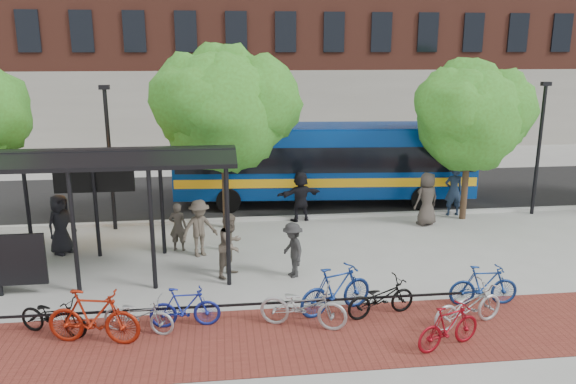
{
  "coord_description": "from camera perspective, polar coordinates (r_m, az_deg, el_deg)",
  "views": [
    {
      "loc": [
        -3.12,
        -16.33,
        6.34
      ],
      "look_at": [
        -0.9,
        1.98,
        1.6
      ],
      "focal_mm": 35.0,
      "sensor_mm": 36.0,
      "label": 1
    }
  ],
  "objects": [
    {
      "name": "ground",
      "position": [
        17.79,
        3.67,
        -6.49
      ],
      "size": [
        160.0,
        160.0,
        0.0
      ],
      "primitive_type": "plane",
      "color": "#9E9E99",
      "rests_on": "ground"
    },
    {
      "name": "asphalt_street",
      "position": [
        25.34,
        0.39,
        -0.07
      ],
      "size": [
        160.0,
        8.0,
        0.01
      ],
      "primitive_type": "cube",
      "color": "black",
      "rests_on": "ground"
    },
    {
      "name": "curb",
      "position": [
        21.51,
        1.74,
        -2.57
      ],
      "size": [
        160.0,
        0.25,
        0.12
      ],
      "primitive_type": "cube",
      "color": "#B7B7B2",
      "rests_on": "ground"
    },
    {
      "name": "brick_strip",
      "position": [
        13.03,
        -1.15,
        -14.68
      ],
      "size": [
        24.0,
        3.0,
        0.01
      ],
      "primitive_type": "cube",
      "color": "maroon",
      "rests_on": "ground"
    },
    {
      "name": "bike_rack_rail",
      "position": [
        13.78,
        -7.07,
        -13.1
      ],
      "size": [
        12.0,
        0.05,
        0.95
      ],
      "primitive_type": "cube",
      "color": "black",
      "rests_on": "ground"
    },
    {
      "name": "bus_shelter",
      "position": [
        16.96,
        -23.96,
        1.8
      ],
      "size": [
        10.6,
        3.07,
        3.6
      ],
      "color": "black",
      "rests_on": "ground"
    },
    {
      "name": "tree_b",
      "position": [
        19.77,
        -6.33,
        8.87
      ],
      "size": [
        5.15,
        4.2,
        6.47
      ],
      "color": "#382619",
      "rests_on": "ground"
    },
    {
      "name": "tree_c",
      "position": [
        21.85,
        18.23,
        7.69
      ],
      "size": [
        4.66,
        3.8,
        5.92
      ],
      "color": "#382619",
      "rests_on": "ground"
    },
    {
      "name": "lamp_post_left",
      "position": [
        20.62,
        -17.68,
        3.69
      ],
      "size": [
        0.35,
        0.2,
        5.12
      ],
      "color": "black",
      "rests_on": "ground"
    },
    {
      "name": "lamp_post_right",
      "position": [
        23.6,
        24.17,
        4.39
      ],
      "size": [
        0.35,
        0.2,
        5.12
      ],
      "color": "black",
      "rests_on": "ground"
    },
    {
      "name": "bus",
      "position": [
        23.36,
        3.64,
        3.38
      ],
      "size": [
        12.32,
        3.65,
        3.28
      ],
      "rotation": [
        0.0,
        0.0,
        -0.08
      ],
      "color": "navy",
      "rests_on": "ground"
    },
    {
      "name": "bike_0",
      "position": [
        14.06,
        -22.73,
        -11.52
      ],
      "size": [
        1.84,
        1.24,
        0.91
      ],
      "primitive_type": "imported",
      "rotation": [
        0.0,
        0.0,
        1.17
      ],
      "color": "black",
      "rests_on": "ground"
    },
    {
      "name": "bike_1",
      "position": [
        13.27,
        -19.16,
        -11.91
      ],
      "size": [
        2.18,
        1.03,
        1.26
      ],
      "primitive_type": "imported",
      "rotation": [
        0.0,
        0.0,
        1.36
      ],
      "color": "maroon",
      "rests_on": "ground"
    },
    {
      "name": "bike_2",
      "position": [
        13.51,
        -14.95,
        -11.96
      ],
      "size": [
        1.81,
        1.09,
        0.9
      ],
      "primitive_type": "imported",
      "rotation": [
        0.0,
        0.0,
        1.26
      ],
      "color": "#949496",
      "rests_on": "ground"
    },
    {
      "name": "bike_3",
      "position": [
        13.52,
        -10.42,
        -11.45
      ],
      "size": [
        1.64,
        0.46,
        0.99
      ],
      "primitive_type": "imported",
      "rotation": [
        0.0,
        0.0,
        1.57
      ],
      "color": "navy",
      "rests_on": "ground"
    },
    {
      "name": "bike_6",
      "position": [
        13.28,
        1.57,
        -11.46
      ],
      "size": [
        2.19,
        1.37,
        1.09
      ],
      "primitive_type": "imported",
      "rotation": [
        0.0,
        0.0,
        1.23
      ],
      "color": "#99999B",
      "rests_on": "ground"
    },
    {
      "name": "bike_7",
      "position": [
        13.97,
        4.9,
        -9.85
      ],
      "size": [
        2.09,
        1.29,
        1.22
      ],
      "primitive_type": "imported",
      "rotation": [
        0.0,
        0.0,
        1.95
      ],
      "color": "navy",
      "rests_on": "ground"
    },
    {
      "name": "bike_8",
      "position": [
        14.02,
        9.42,
        -10.53
      ],
      "size": [
        1.91,
        1.07,
        0.95
      ],
      "primitive_type": "imported",
      "rotation": [
        0.0,
        0.0,
        1.83
      ],
      "color": "black",
      "rests_on": "ground"
    },
    {
      "name": "bike_9",
      "position": [
        12.93,
        16.03,
        -13.01
      ],
      "size": [
        1.74,
        1.03,
        1.01
      ],
      "primitive_type": "imported",
      "rotation": [
        0.0,
        0.0,
        1.93
      ],
      "color": "maroon",
      "rests_on": "ground"
    },
    {
      "name": "bike_10",
      "position": [
        13.99,
        17.82,
        -10.92
      ],
      "size": [
        2.09,
        1.29,
        1.04
      ],
      "primitive_type": "imported",
      "rotation": [
        0.0,
        0.0,
        1.9
      ],
      "color": "#A6A6A8",
      "rests_on": "ground"
    },
    {
      "name": "bike_11",
      "position": [
        15.17,
        19.25,
        -8.94
      ],
      "size": [
        1.79,
        0.59,
        1.06
      ],
      "primitive_type": "imported",
      "rotation": [
        0.0,
        0.0,
        1.52
      ],
      "color": "navy",
      "rests_on": "ground"
    },
    {
      "name": "pedestrian_0",
      "position": [
        19.08,
        -22.09,
        -3.04
      ],
      "size": [
        1.06,
        1.12,
        1.93
      ],
      "primitive_type": "imported",
      "rotation": [
        0.0,
        0.0,
        0.91
      ],
      "color": "black",
      "rests_on": "ground"
    },
    {
      "name": "pedestrian_1",
      "position": [
        18.33,
        -11.12,
        -3.49
      ],
      "size": [
        0.64,
        0.49,
        1.58
      ],
      "primitive_type": "imported",
      "rotation": [
        0.0,
        0.0,
        2.93
      ],
      "color": "#403B33",
      "rests_on": "ground"
    },
    {
      "name": "pedestrian_3",
      "position": [
        17.7,
        -8.98,
        -3.65
      ],
      "size": [
        1.34,
        1.11,
        1.81
      ],
      "primitive_type": "imported",
      "rotation": [
        0.0,
        0.0,
        0.44
      ],
      "color": "#50473C",
      "rests_on": "ground"
    },
    {
      "name": "pedestrian_5",
      "position": [
        21.04,
        1.27,
        -0.44
      ],
      "size": [
        1.84,
        1.01,
        1.9
      ],
      "primitive_type": "imported",
      "rotation": [
        0.0,
        0.0,
        3.41
      ],
      "color": "black",
      "rests_on": "ground"
    },
    {
      "name": "pedestrian_6",
      "position": [
        21.15,
        13.93,
        -0.68
      ],
      "size": [
        1.12,
        0.91,
        1.97
      ],
      "primitive_type": "imported",
      "rotation": [
        0.0,
        0.0,
        3.48
      ],
      "color": "#3E3732",
      "rests_on": "ground"
    },
    {
      "name": "pedestrian_7",
      "position": [
        22.65,
        16.46,
        0.14
      ],
      "size": [
        0.73,
        0.48,
        1.97
      ],
      "primitive_type": "imported",
      "rotation": [
        0.0,
        0.0,
        3.16
      ],
      "color": "#1B2940",
      "rests_on": "ground"
    },
    {
      "name": "pedestrian_8",
      "position": [
        16.06,
        -5.83,
        -5.37
      ],
      "size": [
        1.09,
        1.14,
        1.85
      ],
      "primitive_type": "imported",
      "rotation": [
        0.0,
        0.0,
        0.97
      ],
      "color": "brown",
      "rests_on": "ground"
    },
    {
      "name": "pedestrian_9",
      "position": [
        15.96,
        0.47,
        -5.9
      ],
      "size": [
        0.85,
        1.15,
        1.6
      ],
      "primitive_type": "imported",
      "rotation": [
        0.0,
        0.0,
        4.99
      ],
      "color": "#262626",
      "rests_on": "ground"
    }
  ]
}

